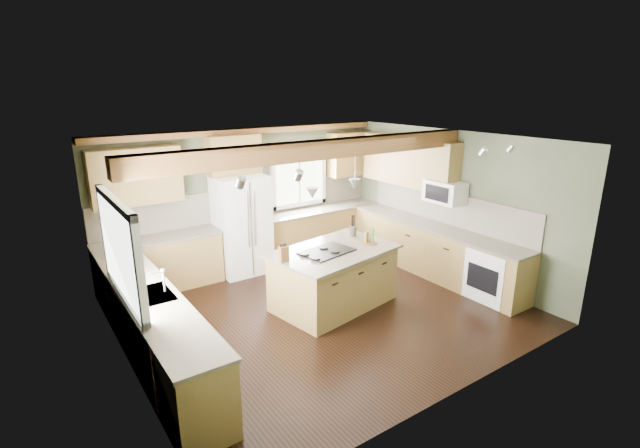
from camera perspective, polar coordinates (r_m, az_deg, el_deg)
floor at (r=7.29m, az=0.26°, el=-10.55°), size 5.60×5.60×0.00m
ceiling at (r=6.51m, az=0.29°, el=10.22°), size 5.60×5.60×0.00m
wall_back at (r=8.88m, az=-9.03°, el=3.26°), size 5.60×0.00×5.60m
wall_left at (r=5.75m, az=-23.34°, el=-5.49°), size 0.00×5.00×5.00m
wall_right at (r=8.64m, az=15.68°, el=2.47°), size 0.00×5.00×5.00m
ceiling_beam at (r=6.58m, az=-0.05°, el=9.15°), size 5.55×0.26×0.26m
soffit_trim at (r=8.59m, az=-9.12°, el=11.21°), size 5.55×0.20×0.10m
backsplash_back at (r=8.89m, az=-8.97°, el=2.68°), size 5.58×0.03×0.58m
backsplash_right at (r=8.68m, az=15.32°, el=1.95°), size 0.03×3.70×0.58m
base_cab_back_left at (r=8.27m, az=-19.06°, el=-4.74°), size 2.02×0.60×0.88m
counter_back_left at (r=8.12m, az=-19.37°, el=-1.72°), size 2.06×0.64×0.04m
base_cab_back_right at (r=9.58m, az=0.02°, el=-0.86°), size 2.62×0.60×0.88m
counter_back_right at (r=9.45m, az=0.02°, el=1.80°), size 2.66×0.64×0.04m
base_cab_left at (r=6.21m, az=-19.75°, el=-12.20°), size 0.60×3.70×0.88m
counter_left at (r=6.01m, az=-20.19°, el=-8.35°), size 0.64×3.74×0.04m
base_cab_right at (r=8.70m, az=13.71°, el=-3.22°), size 0.60×3.70×0.88m
counter_right at (r=8.56m, az=13.92°, el=-0.32°), size 0.64×3.74×0.04m
upper_cab_back_left at (r=7.94m, az=-21.74°, el=5.48°), size 1.40×0.35×0.90m
upper_cab_over_fridge at (r=8.44m, az=-10.62°, el=8.37°), size 0.96×0.35×0.70m
upper_cab_right at (r=8.98m, az=10.86°, el=7.55°), size 0.35×2.20×0.90m
upper_cab_back_corner at (r=9.81m, az=3.54°, el=8.59°), size 0.90×0.35×0.90m
window_left at (r=5.72m, az=-23.53°, el=-2.97°), size 0.04×1.60×1.05m
window_back at (r=9.35m, az=-2.68°, el=5.71°), size 1.10×0.04×1.00m
sink at (r=6.01m, az=-20.19°, el=-8.30°), size 0.50×0.65×0.03m
faucet at (r=5.99m, az=-18.67°, el=-6.70°), size 0.02×0.02×0.28m
dishwasher at (r=5.14m, az=-15.50°, el=-18.48°), size 0.60×0.60×0.84m
oven at (r=7.96m, az=20.63°, el=-5.83°), size 0.60×0.72×0.84m
microwave at (r=8.39m, az=15.10°, el=3.85°), size 0.40×0.70×0.38m
pendant_left at (r=6.53m, az=-0.96°, el=3.81°), size 0.18×0.18×0.16m
pendant_right at (r=7.16m, az=4.29°, el=4.94°), size 0.18×0.18×0.16m
refrigerator at (r=8.53m, az=-9.60°, el=-0.12°), size 0.90×0.74×1.80m
island at (r=7.28m, az=1.68°, el=-6.73°), size 1.96×1.39×0.88m
island_top at (r=7.11m, az=1.71°, el=-3.33°), size 2.10×1.53×0.04m
cooktop at (r=7.00m, az=0.86°, el=-3.39°), size 0.86×0.65×0.02m
knife_block at (r=6.63m, az=-4.51°, el=-3.69°), size 0.13×0.10×0.22m
utensil_crock at (r=7.75m, az=4.08°, el=-0.87°), size 0.13×0.13×0.16m
bottle_tray at (r=7.40m, az=6.14°, el=-1.51°), size 0.29×0.29×0.23m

